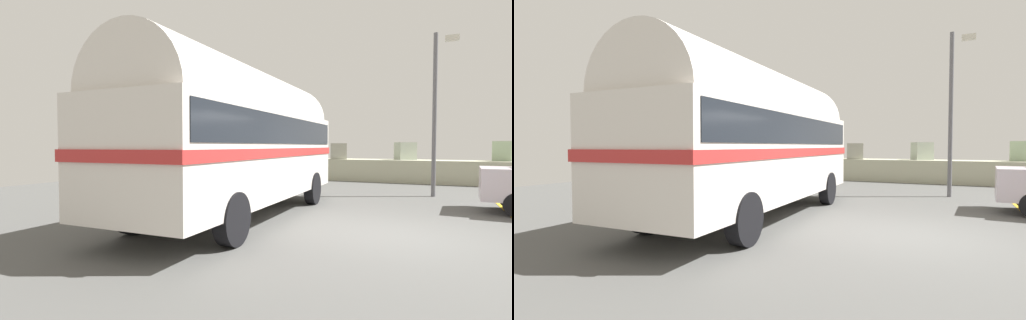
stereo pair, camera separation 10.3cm
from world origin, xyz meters
TOP-DOWN VIEW (x-y plane):
  - ground at (0.00, 0.00)m, footprint 32.00×26.00m
  - breakwater at (0.07, 11.82)m, footprint 31.36×2.22m
  - vintage_coach at (-3.64, 0.49)m, footprint 2.62×8.64m
  - lamp_post at (0.80, 6.61)m, footprint 0.81×0.71m

SIDE VIEW (x-z plane):
  - ground at x=0.00m, z-range 0.00..0.02m
  - breakwater at x=0.07m, z-range -0.59..1.90m
  - vintage_coach at x=-3.64m, z-range 0.20..3.90m
  - lamp_post at x=0.80m, z-range 0.40..6.05m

